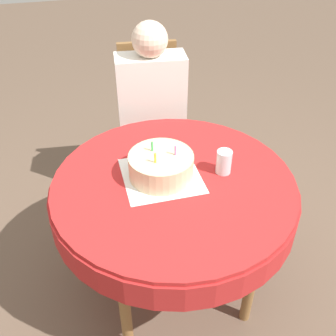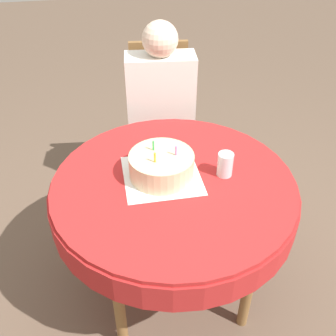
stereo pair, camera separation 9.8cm
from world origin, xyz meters
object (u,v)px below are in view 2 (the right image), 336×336
Objects in this scene: chair at (160,121)px; drinking_glass at (225,164)px; person at (161,103)px; birthday_cake at (162,165)px.

drinking_glass is at bearing -73.69° from chair.
person is 4.13× the size of birthday_cake.
chair is at bearing 100.49° from drinking_glass.
chair is 0.86m from drinking_glass.
birthday_cake is at bearing -93.60° from person.
chair is 0.85× the size of person.
person reaches higher than chair.
birthday_cake is at bearing 171.40° from drinking_glass.
chair is at bearing 81.02° from birthday_cake.
birthday_cake is 2.58× the size of drinking_glass.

